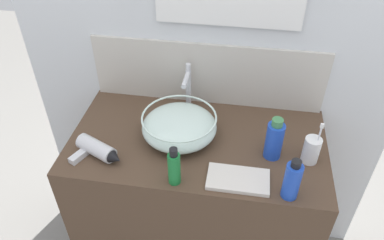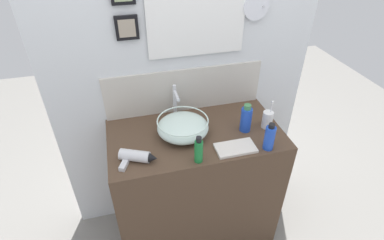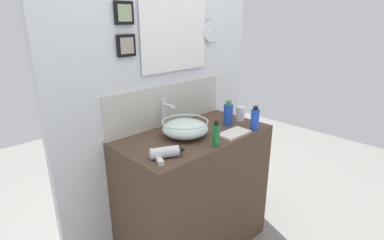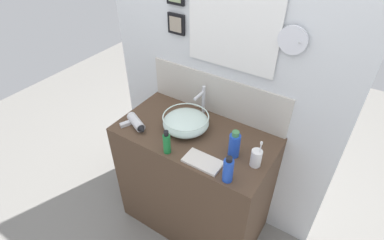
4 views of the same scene
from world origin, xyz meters
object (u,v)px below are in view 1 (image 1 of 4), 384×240
Objects in this scene: hand_towel at (238,179)px; lotion_bottle at (292,180)px; soap_dispenser at (174,167)px; faucet at (188,84)px; toothbrush_cup at (311,150)px; shampoo_bottle at (274,140)px; hair_drier at (98,150)px; glass_bowl_sink at (179,126)px.

lotion_bottle is at bearing -11.80° from hand_towel.
hand_towel is at bearing 168.20° from lotion_bottle.
soap_dispenser is 0.96× the size of lotion_bottle.
faucet reaches higher than hand_towel.
faucet is 1.18× the size of toothbrush_cup.
toothbrush_cup is 1.09× the size of lotion_bottle.
shampoo_bottle reaches higher than lotion_bottle.
hair_drier is (-0.28, -0.36, -0.09)m from faucet.
glass_bowl_sink is 0.32m from hand_towel.
glass_bowl_sink is 1.80× the size of lotion_bottle.
shampoo_bottle reaches higher than glass_bowl_sink.
toothbrush_cup reaches higher than soap_dispenser.
faucet is 0.61m from lotion_bottle.
toothbrush_cup is 0.30m from hand_towel.
soap_dispenser is 0.72× the size of hand_towel.
lotion_bottle is at bearing -29.15° from glass_bowl_sink.
soap_dispenser is at bearing -170.16° from hand_towel.
soap_dispenser is at bearing -179.74° from lotion_bottle.
toothbrush_cup is 0.81× the size of hand_towel.
faucet is at bearing 93.58° from soap_dispenser.
toothbrush_cup reaches higher than shampoo_bottle.
soap_dispenser is at bearing -158.88° from toothbrush_cup.
faucet is (0.00, 0.20, 0.07)m from glass_bowl_sink.
shampoo_bottle is at bearing 9.43° from hair_drier.
faucet reaches higher than lotion_bottle.
soap_dispenser reaches higher than glass_bowl_sink.
hand_towel is (0.25, -0.40, -0.11)m from faucet.
glass_bowl_sink is 1.41× the size of hair_drier.
hair_drier is (-0.28, -0.16, -0.03)m from glass_bowl_sink.
hand_towel is (-0.12, -0.15, -0.07)m from shampoo_bottle.
glass_bowl_sink reaches higher than hair_drier.
lotion_bottle reaches higher than glass_bowl_sink.
glass_bowl_sink is at bearing 29.20° from hair_drier.
hair_drier is 0.71m from lotion_bottle.
hair_drier is at bearing -128.41° from faucet.
shampoo_bottle is at bearing -34.23° from faucet.
faucet is 1.20× the size of shampoo_bottle.
glass_bowl_sink is at bearing -90.00° from faucet.
shampoo_bottle is at bearing 178.57° from toothbrush_cup.
shampoo_bottle is (0.34, 0.19, 0.01)m from soap_dispenser.
soap_dispenser is (0.03, -0.24, 0.02)m from glass_bowl_sink.
shampoo_bottle reaches higher than soap_dispenser.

